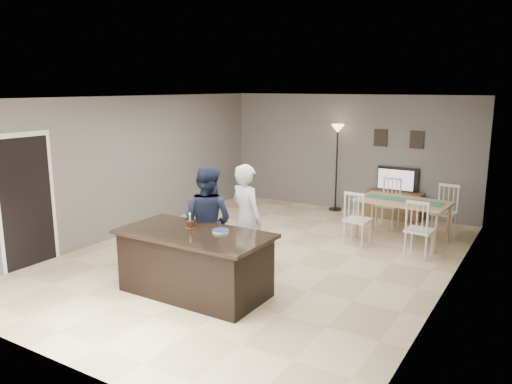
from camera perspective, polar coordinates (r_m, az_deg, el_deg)
The scene contains 14 objects.
floor at distance 8.66m, azimuth 0.54°, elevation -7.41°, with size 8.00×8.00×0.00m, color #D7BC8A.
room_shell at distance 8.26m, azimuth 0.56°, elevation 3.63°, with size 8.00×8.00×8.00m.
kitchen_island at distance 7.12m, azimuth -6.99°, elevation -8.02°, with size 2.15×1.10×0.90m.
tv_console at distance 11.49m, azimuth 15.51°, elevation -1.43°, with size 1.20×0.40×0.60m, color brown.
television at distance 11.44m, azimuth 15.76°, elevation 1.39°, with size 0.91×0.12×0.53m, color black.
tv_screen_glow at distance 11.36m, azimuth 15.65°, elevation 1.36°, with size 0.78×0.78×0.00m, color orange.
picture_frames at distance 11.46m, azimuth 15.96°, elevation 5.88°, with size 1.10×0.02×0.38m.
doorway at distance 8.74m, azimuth -24.82°, elevation 0.19°, with size 0.00×2.10×2.65m.
woman at distance 7.74m, azimuth -1.12°, elevation -3.11°, with size 0.63×0.41×1.72m, color silver.
man at distance 7.68m, azimuth -5.57°, elevation -3.31°, with size 0.84×0.65×1.72m, color #1B243C.
birthday_cake at distance 7.19m, azimuth -7.55°, elevation -3.66°, with size 0.14×0.14×0.21m.
plate_stack at distance 6.92m, azimuth -4.07°, elevation -4.48°, with size 0.24×0.24×0.04m.
dining_table at distance 9.78m, azimuth 16.43°, elevation -1.70°, with size 1.74×2.00×1.02m.
floor_lamp at distance 11.74m, azimuth 9.28°, elevation 5.43°, with size 0.30×0.30×2.02m.
Camera 1 is at (4.19, -7.02, 2.88)m, focal length 35.00 mm.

